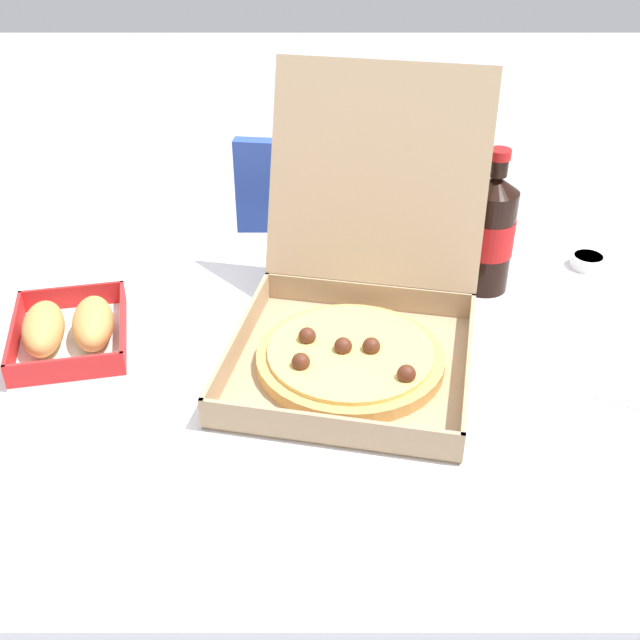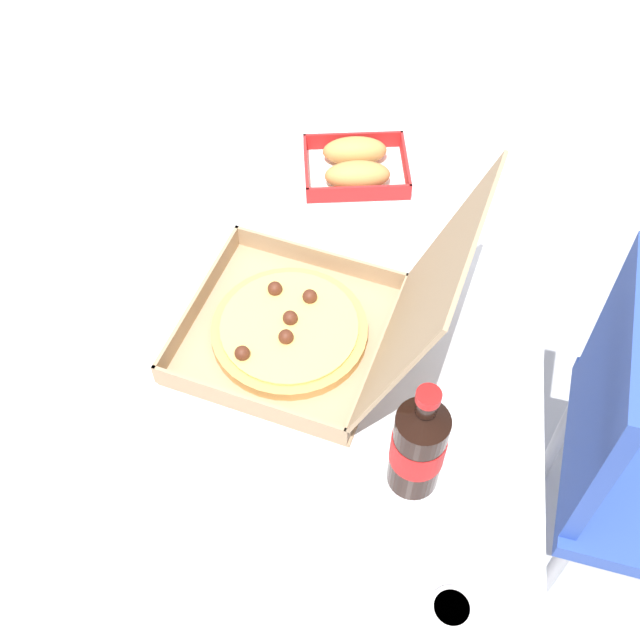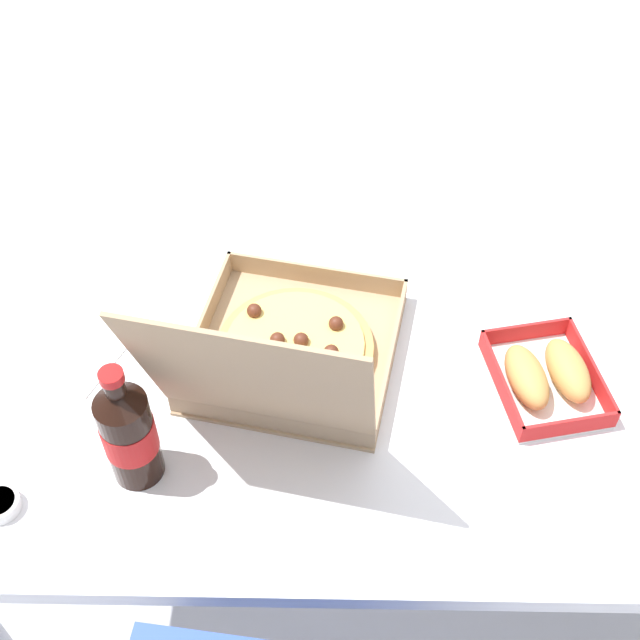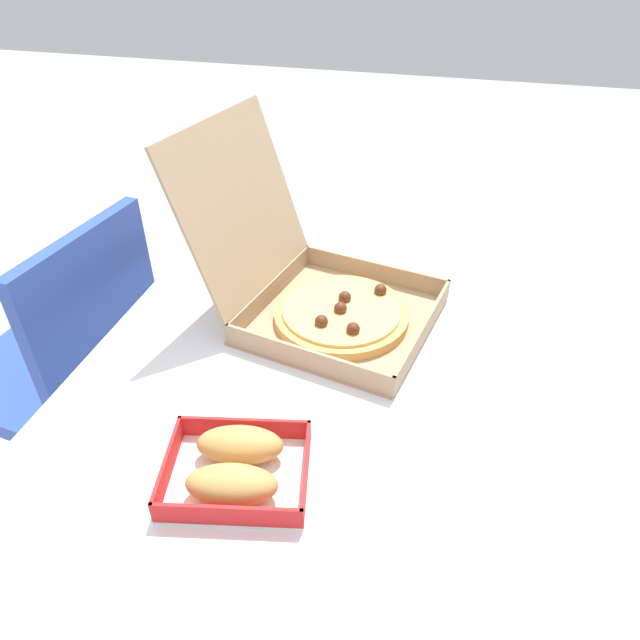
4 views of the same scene
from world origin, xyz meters
TOP-DOWN VIEW (x-y plane):
  - ground_plane at (0.00, 0.00)m, footprint 10.00×10.00m
  - dining_table at (0.00, 0.00)m, footprint 1.37×0.80m
  - pizza_box_open at (0.12, 0.04)m, footprint 0.39×0.47m
  - bread_side_box at (-0.27, 0.06)m, footprint 0.19×0.22m
  - cola_bottle at (0.33, 0.21)m, footprint 0.07×0.07m
  - paper_menu at (0.50, -0.02)m, footprint 0.25×0.22m

SIDE VIEW (x-z plane):
  - ground_plane at x=0.00m, z-range 0.00..0.00m
  - dining_table at x=0.00m, z-range 0.28..0.99m
  - paper_menu at x=0.50m, z-range 0.71..0.71m
  - bread_side_box at x=-0.27m, z-range 0.71..0.76m
  - pizza_box_open at x=0.12m, z-range 0.59..0.93m
  - cola_bottle at x=0.33m, z-range 0.69..0.91m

